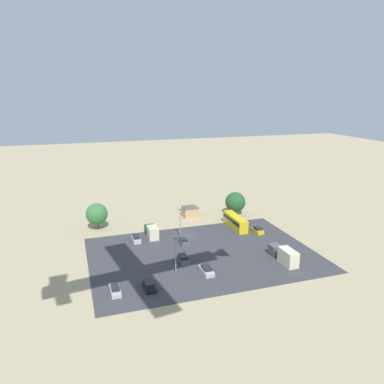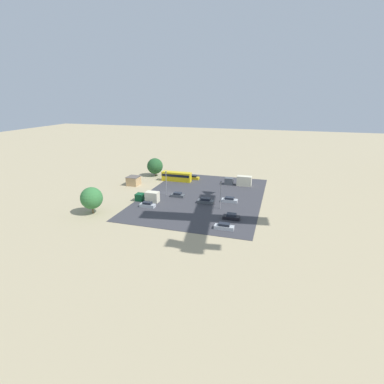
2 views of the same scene
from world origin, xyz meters
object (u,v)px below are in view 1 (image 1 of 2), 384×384
parked_car_4 (136,239)px  parked_car_6 (183,241)px  parked_car_0 (258,230)px  parked_car_1 (183,259)px  shed_building (190,212)px  parked_truck_0 (152,232)px  parked_truck_1 (284,255)px  bus (235,221)px  parked_car_2 (206,270)px  parked_car_5 (115,290)px  parked_car_3 (149,286)px

parked_car_4 → parked_car_6: 12.14m
parked_car_0 → parked_car_1: 26.63m
parked_car_0 → parked_car_6: 21.24m
shed_building → parked_truck_0: size_ratio=0.62×
parked_car_6 → parked_truck_1: 24.91m
parked_truck_1 → shed_building: bearing=105.7°
bus → parked_car_2: bus is taller
parked_car_6 → parked_truck_0: (6.48, -6.93, 0.83)m
parked_car_4 → parked_truck_0: size_ratio=0.62×
shed_building → parked_car_4: (19.01, 14.21, -0.84)m
parked_car_2 → parked_car_5: size_ratio=1.00×
parked_car_3 → parked_truck_1: parked_truck_1 is taller
parked_car_5 → parked_car_6: 26.65m
parked_car_3 → parked_car_4: bearing=85.8°
parked_car_0 → parked_car_3: (33.92, 20.19, -0.02)m
parked_truck_0 → parked_car_3: bearing=-103.4°
bus → parked_car_6: (17.12, 6.48, -1.23)m
parked_car_1 → parked_car_6: parked_car_1 is taller
bus → parked_truck_1: size_ratio=1.17×
shed_building → parked_car_2: shed_building is taller
shed_building → bus: bus is taller
bus → parked_truck_0: (23.60, -0.45, -0.40)m
parked_car_1 → parked_car_6: bearing=-107.5°
parked_car_3 → parked_truck_0: bearing=76.6°
shed_building → parked_truck_1: size_ratio=0.48×
parked_car_2 → parked_car_6: size_ratio=1.12×
shed_building → parked_truck_1: 37.77m
bus → parked_car_4: size_ratio=2.47×
parked_car_0 → parked_truck_1: 18.13m
parked_car_1 → parked_car_6: size_ratio=1.13×
parked_car_5 → parked_car_6: bearing=-135.9°
parked_car_2 → parked_car_4: size_ratio=1.06×
parked_car_4 → parked_car_6: size_ratio=1.05×
parked_car_0 → parked_truck_1: parked_truck_1 is taller
parked_truck_0 → parked_car_2: bearing=-74.5°
parked_car_0 → parked_car_5: size_ratio=0.87×
parked_car_2 → parked_car_4: 24.35m
parked_car_6 → parked_truck_1: size_ratio=0.45×
shed_building → parked_truck_0: bearing=40.8°
shed_building → parked_car_2: bearing=77.3°
parked_car_1 → parked_car_3: (9.61, 9.33, -0.05)m
parked_car_1 → parked_car_4: (7.83, -15.13, -0.05)m
parked_car_0 → parked_car_4: parked_car_0 is taller
parked_car_6 → parked_truck_0: 9.53m
bus → parked_truck_1: 23.37m
parked_car_1 → parked_car_2: 7.32m
parked_car_3 → parked_car_4: size_ratio=0.97×
shed_building → parked_car_4: size_ratio=1.01×
parked_car_3 → parked_car_6: parked_car_3 is taller
parked_car_4 → parked_truck_1: size_ratio=0.48×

